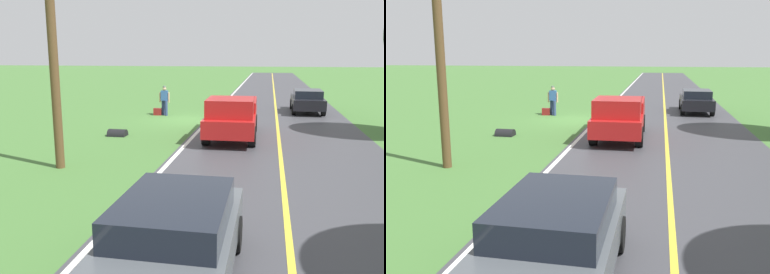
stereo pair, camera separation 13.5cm
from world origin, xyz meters
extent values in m
plane|color=#427033|center=(0.00, 0.00, 0.00)|extent=(200.00, 200.00, 0.00)
cube|color=#3D3D42|center=(-4.79, 0.00, 0.00)|extent=(7.73, 120.00, 0.00)
cube|color=silver|center=(-1.11, 0.00, 0.01)|extent=(0.16, 117.60, 0.00)
cube|color=gold|center=(-4.79, 0.00, 0.01)|extent=(0.14, 117.60, 0.00)
cylinder|color=navy|center=(1.61, -1.45, 0.44)|extent=(0.18, 0.18, 0.88)
cylinder|color=navy|center=(1.85, -1.67, 0.44)|extent=(0.18, 0.18, 0.88)
cube|color=#335999|center=(1.73, -1.56, 1.17)|extent=(0.42, 0.29, 0.58)
sphere|color=tan|center=(1.73, -1.56, 1.57)|extent=(0.23, 0.23, 0.23)
sphere|color=#4C564C|center=(1.73, -1.56, 1.65)|extent=(0.20, 0.20, 0.20)
cube|color=#234C2D|center=(1.74, -1.76, 1.20)|extent=(0.33, 0.22, 0.44)
cylinder|color=tan|center=(1.47, -1.56, 1.06)|extent=(0.10, 0.10, 0.58)
cylinder|color=tan|center=(1.99, -1.52, 1.06)|extent=(0.10, 0.10, 0.58)
cube|color=maroon|center=(2.14, -1.48, 0.21)|extent=(0.47, 0.23, 0.42)
cube|color=#B21919|center=(-2.79, 4.25, 0.75)|extent=(2.10, 5.44, 0.70)
cube|color=#B21919|center=(-2.81, 5.43, 1.46)|extent=(1.88, 2.19, 0.72)
cube|color=black|center=(-2.81, 5.43, 1.53)|extent=(1.70, 1.33, 0.43)
cube|color=#B21919|center=(-3.71, 3.15, 1.33)|extent=(0.15, 3.03, 0.45)
cube|color=#B21919|center=(-1.83, 3.18, 1.33)|extent=(0.15, 3.03, 0.45)
cube|color=#B21919|center=(-2.74, 1.65, 1.33)|extent=(1.84, 0.13, 0.45)
cylinder|color=black|center=(-3.72, 5.98, 0.40)|extent=(0.31, 0.81, 0.80)
cylinder|color=black|center=(-1.92, 6.01, 0.40)|extent=(0.31, 0.81, 0.80)
cylinder|color=black|center=(-3.66, 2.68, 0.40)|extent=(0.31, 0.81, 0.80)
cylinder|color=black|center=(-1.86, 2.71, 0.40)|extent=(0.31, 0.81, 0.80)
cube|color=black|center=(-6.66, -4.46, 0.64)|extent=(1.89, 4.42, 0.62)
cube|color=black|center=(-6.66, -4.26, 1.18)|extent=(1.65, 2.39, 0.46)
cylinder|color=black|center=(-5.83, -5.87, 0.33)|extent=(0.25, 0.66, 0.66)
cylinder|color=black|center=(-7.52, -5.85, 0.33)|extent=(0.25, 0.66, 0.66)
cylinder|color=black|center=(-5.80, -3.07, 0.33)|extent=(0.25, 0.66, 0.66)
cylinder|color=black|center=(-7.49, -3.05, 0.33)|extent=(0.25, 0.66, 0.66)
cube|color=#4C5156|center=(-2.93, 16.16, 0.64)|extent=(1.86, 4.41, 0.62)
cube|color=black|center=(-2.94, 15.96, 1.18)|extent=(1.63, 2.38, 0.46)
cylinder|color=black|center=(-3.78, 14.76, 0.33)|extent=(0.24, 0.66, 0.66)
cylinder|color=black|center=(-2.09, 14.76, 0.33)|extent=(0.24, 0.66, 0.66)
cylinder|color=brown|center=(2.15, 10.14, 3.85)|extent=(0.28, 0.28, 7.71)
cylinder|color=black|center=(2.23, 4.88, 0.00)|extent=(0.80, 0.60, 0.60)
camera|label=1|loc=(-4.30, 21.76, 3.56)|focal=38.29mm
camera|label=2|loc=(-4.43, 21.74, 3.56)|focal=38.29mm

